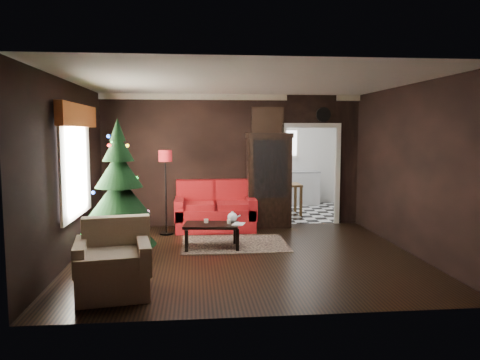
{
  "coord_description": "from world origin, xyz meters",
  "views": [
    {
      "loc": [
        -0.81,
        -7.32,
        2.02
      ],
      "look_at": [
        0.0,
        0.9,
        1.15
      ],
      "focal_mm": 34.56,
      "sensor_mm": 36.0,
      "label": 1
    }
  ],
  "objects": [
    {
      "name": "cup_b",
      "position": [
        -0.62,
        0.64,
        0.46
      ],
      "size": [
        0.1,
        0.1,
        0.07
      ],
      "primitive_type": "cylinder",
      "rotation": [
        0.0,
        0.0,
        0.37
      ],
      "color": "white",
      "rests_on": "coffee_table"
    },
    {
      "name": "wall_right",
      "position": [
        2.75,
        0.0,
        1.4
      ],
      "size": [
        0.0,
        5.5,
        5.5
      ],
      "primitive_type": "plane",
      "rotation": [
        1.57,
        0.0,
        -1.57
      ],
      "color": "black",
      "rests_on": "ground"
    },
    {
      "name": "floor_lamp",
      "position": [
        -1.38,
        1.72,
        0.83
      ],
      "size": [
        0.34,
        0.34,
        1.66
      ],
      "primitive_type": null,
      "rotation": [
        0.0,
        0.0,
        0.26
      ],
      "color": "black",
      "rests_on": "ground"
    },
    {
      "name": "left_window",
      "position": [
        -2.71,
        0.2,
        1.45
      ],
      "size": [
        0.05,
        1.6,
        1.4
      ],
      "primitive_type": "cube",
      "color": "white",
      "rests_on": "wall_left"
    },
    {
      "name": "floor",
      "position": [
        0.0,
        0.0,
        0.0
      ],
      "size": [
        5.5,
        5.5,
        0.0
      ],
      "primitive_type": "plane",
      "color": "black",
      "rests_on": "ground"
    },
    {
      "name": "painting",
      "position": [
        0.75,
        2.46,
        2.25
      ],
      "size": [
        0.62,
        0.05,
        0.52
      ],
      "primitive_type": "cube",
      "color": "#9F5E33",
      "rests_on": "wall_back"
    },
    {
      "name": "wall_clock",
      "position": [
        1.95,
        2.45,
        2.38
      ],
      "size": [
        0.32,
        0.32,
        0.06
      ],
      "primitive_type": "cylinder",
      "color": "white",
      "rests_on": "wall_back"
    },
    {
      "name": "ceiling",
      "position": [
        0.0,
        0.0,
        2.8
      ],
      "size": [
        5.5,
        5.5,
        0.0
      ],
      "primitive_type": "plane",
      "rotation": [
        3.14,
        0.0,
        0.0
      ],
      "color": "white",
      "rests_on": "ground"
    },
    {
      "name": "armchair",
      "position": [
        -1.84,
        -1.63,
        0.46
      ],
      "size": [
        1.04,
        1.04,
        0.92
      ],
      "primitive_type": null,
      "rotation": [
        0.0,
        0.0,
        0.17
      ],
      "color": "#D2AD8B",
      "rests_on": "ground"
    },
    {
      "name": "doorway",
      "position": [
        1.7,
        2.5,
        1.05
      ],
      "size": [
        1.1,
        0.1,
        2.1
      ],
      "primitive_type": null,
      "color": "white",
      "rests_on": "ground"
    },
    {
      "name": "wall_front",
      "position": [
        0.0,
        -2.5,
        1.4
      ],
      "size": [
        5.5,
        0.0,
        5.5
      ],
      "primitive_type": "plane",
      "rotation": [
        -1.57,
        0.0,
        0.0
      ],
      "color": "black",
      "rests_on": "ground"
    },
    {
      "name": "kitchen_floor",
      "position": [
        1.7,
        4.0,
        0.0
      ],
      "size": [
        3.0,
        3.0,
        0.0
      ],
      "primitive_type": "plane",
      "color": "white",
      "rests_on": "ground"
    },
    {
      "name": "kitchen_window",
      "position": [
        1.7,
        5.45,
        1.7
      ],
      "size": [
        0.7,
        0.06,
        0.7
      ],
      "primitive_type": "cube",
      "color": "white",
      "rests_on": "ground"
    },
    {
      "name": "wall_left",
      "position": [
        -2.75,
        0.0,
        1.4
      ],
      "size": [
        0.0,
        5.5,
        5.5
      ],
      "primitive_type": "plane",
      "rotation": [
        1.57,
        0.0,
        1.57
      ],
      "color": "black",
      "rests_on": "ground"
    },
    {
      "name": "rug",
      "position": [
        -0.11,
        0.79,
        0.01
      ],
      "size": [
        1.88,
        1.37,
        0.01
      ],
      "primitive_type": "cube",
      "rotation": [
        0.0,
        0.0,
        0.0
      ],
      "color": "#4B3144",
      "rests_on": "ground"
    },
    {
      "name": "book",
      "position": [
        -0.16,
        0.45,
        0.56
      ],
      "size": [
        0.18,
        0.08,
        0.26
      ],
      "primitive_type": "imported",
      "rotation": [
        0.0,
        0.0,
        -0.32
      ],
      "color": "tan",
      "rests_on": "coffee_table"
    },
    {
      "name": "teapot",
      "position": [
        -0.16,
        0.65,
        0.52
      ],
      "size": [
        0.26,
        0.26,
        0.19
      ],
      "primitive_type": null,
      "rotation": [
        0.0,
        0.0,
        -0.43
      ],
      "color": "white",
      "rests_on": "coffee_table"
    },
    {
      "name": "wall_back",
      "position": [
        0.0,
        2.5,
        1.4
      ],
      "size": [
        5.5,
        0.0,
        5.5
      ],
      "primitive_type": "plane",
      "rotation": [
        1.57,
        0.0,
        0.0
      ],
      "color": "black",
      "rests_on": "ground"
    },
    {
      "name": "loveseat",
      "position": [
        -0.4,
        2.05,
        0.5
      ],
      "size": [
        1.7,
        0.9,
        1.0
      ],
      "primitive_type": null,
      "color": "#810009",
      "rests_on": "ground"
    },
    {
      "name": "kitchen_counter",
      "position": [
        1.7,
        5.2,
        0.45
      ],
      "size": [
        1.8,
        0.6,
        0.9
      ],
      "primitive_type": "cube",
      "color": "silver",
      "rests_on": "ground"
    },
    {
      "name": "cup_a",
      "position": [
        -0.23,
        0.57,
        0.46
      ],
      "size": [
        0.08,
        0.08,
        0.06
      ],
      "primitive_type": "cylinder",
      "rotation": [
        0.0,
        0.0,
        0.12
      ],
      "color": "white",
      "rests_on": "coffee_table"
    },
    {
      "name": "coffee_table",
      "position": [
        -0.53,
        0.54,
        0.22
      ],
      "size": [
        1.0,
        0.68,
        0.42
      ],
      "primitive_type": null,
      "rotation": [
        0.0,
        0.0,
        -0.13
      ],
      "color": "black",
      "rests_on": "rug"
    },
    {
      "name": "valance",
      "position": [
        -2.63,
        0.2,
        2.27
      ],
      "size": [
        0.12,
        2.1,
        0.35
      ],
      "primitive_type": "cube",
      "color": "brown",
      "rests_on": "wall_left"
    },
    {
      "name": "christmas_tree",
      "position": [
        -2.02,
        0.19,
        1.05
      ],
      "size": [
        1.38,
        1.38,
        2.21
      ],
      "primitive_type": null,
      "rotation": [
        0.0,
        0.0,
        0.22
      ],
      "color": "#0F3413",
      "rests_on": "ground"
    },
    {
      "name": "curio_cabinet",
      "position": [
        0.75,
        2.27,
        0.95
      ],
      "size": [
        0.9,
        0.45,
        1.9
      ],
      "primitive_type": null,
      "color": "black",
      "rests_on": "ground"
    },
    {
      "name": "kitchen_table",
      "position": [
        1.4,
        3.7,
        0.38
      ],
      "size": [
        0.7,
        0.7,
        0.75
      ],
      "primitive_type": null,
      "color": "brown",
      "rests_on": "ground"
    }
  ]
}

